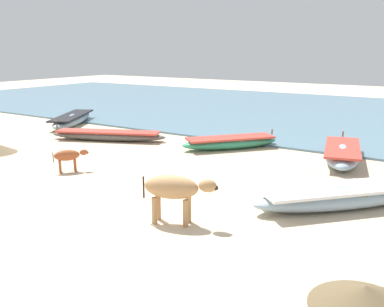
# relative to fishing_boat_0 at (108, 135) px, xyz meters

# --- Properties ---
(ground) EXTENTS (80.00, 80.00, 0.00)m
(ground) POSITION_rel_fishing_boat_0_xyz_m (6.24, -5.17, -0.22)
(ground) COLOR beige
(sea_water) EXTENTS (60.00, 20.00, 0.08)m
(sea_water) POSITION_rel_fishing_boat_0_xyz_m (6.24, 12.45, -0.18)
(sea_water) COLOR slate
(sea_water) RESTS_ON ground
(fishing_boat_0) EXTENTS (4.80, 2.67, 0.60)m
(fishing_boat_0) POSITION_rel_fishing_boat_0_xyz_m (0.00, 0.00, 0.00)
(fishing_boat_0) COLOR #5B5651
(fishing_boat_0) RESTS_ON ground
(fishing_boat_2) EXTENTS (3.15, 3.50, 0.65)m
(fishing_boat_2) POSITION_rel_fishing_boat_0_xyz_m (4.95, 1.41, 0.03)
(fishing_boat_2) COLOR #338C66
(fishing_boat_2) RESTS_ON ground
(fishing_boat_4) EXTENTS (3.82, 3.99, 0.71)m
(fishing_boat_4) POSITION_rel_fishing_boat_0_xyz_m (10.05, -2.69, 0.06)
(fishing_boat_4) COLOR #8CA5B7
(fishing_boat_4) RESTS_ON ground
(fishing_boat_5) EXTENTS (1.96, 3.91, 0.74)m
(fishing_boat_5) POSITION_rel_fishing_boat_0_xyz_m (9.02, 1.63, 0.07)
(fishing_boat_5) COLOR #8CA5B7
(fishing_boat_5) RESTS_ON ground
(fishing_boat_6) EXTENTS (3.13, 4.49, 0.71)m
(fishing_boat_6) POSITION_rel_fishing_boat_0_xyz_m (-4.15, 1.80, 0.06)
(fishing_boat_6) COLOR #8CA5B7
(fishing_boat_6) RESTS_ON ground
(cow_adult_tan) EXTENTS (1.62, 0.85, 1.07)m
(cow_adult_tan) POSITION_rel_fishing_boat_0_xyz_m (7.26, -5.60, 0.55)
(cow_adult_tan) COLOR tan
(cow_adult_tan) RESTS_ON ground
(calf_near_rust) EXTENTS (0.81, 0.94, 0.69)m
(calf_near_rust) POSITION_rel_fishing_boat_0_xyz_m (2.24, -4.07, 0.27)
(calf_near_rust) COLOR #9E4C28
(calf_near_rust) RESTS_ON ground
(debris_pile_1) EXTENTS (2.21, 2.21, 0.37)m
(debris_pile_1) POSITION_rel_fishing_boat_0_xyz_m (11.37, -6.70, -0.04)
(debris_pile_1) COLOR brown
(debris_pile_1) RESTS_ON ground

